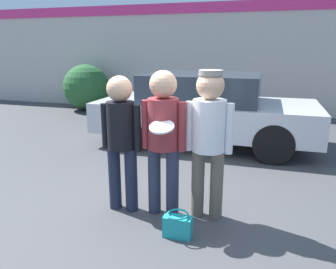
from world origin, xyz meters
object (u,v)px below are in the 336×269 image
Objects in this scene: person_middle_with_frisbee at (163,131)px; person_right at (209,132)px; person_left at (121,134)px; parked_car_near at (204,109)px; handbag at (178,226)px; shrub at (86,87)px.

person_right is (0.51, 0.08, 0.02)m from person_middle_with_frisbee.
parked_car_near is at bearing 82.68° from person_left.
handbag is at bearing -27.03° from person_left.
parked_car_near is (0.40, 3.13, -0.23)m from person_left.
person_left is 0.38× the size of parked_car_near.
person_middle_with_frisbee is 1.00× the size of person_right.
person_middle_with_frisbee is at bearing 123.64° from handbag.
person_right is at bearing -49.18° from shrub.
person_right is 0.39× the size of parked_car_near.
person_right reaches higher than person_middle_with_frisbee.
person_left reaches higher than parked_car_near.
handbag is (-0.21, -0.53, -0.91)m from person_right.
person_right reaches higher than handbag.
person_right is (1.02, 0.11, 0.07)m from person_left.
person_right is at bearing 8.89° from person_middle_with_frisbee.
person_right is 7.53m from shrub.
person_right is 1.07m from handbag.
shrub is at bearing 123.89° from person_left.
person_left is 1.23m from handbag.
person_left is at bearing -176.08° from person_middle_with_frisbee.
person_right reaches higher than parked_car_near.
parked_car_near is (-0.61, 3.01, -0.30)m from person_right.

